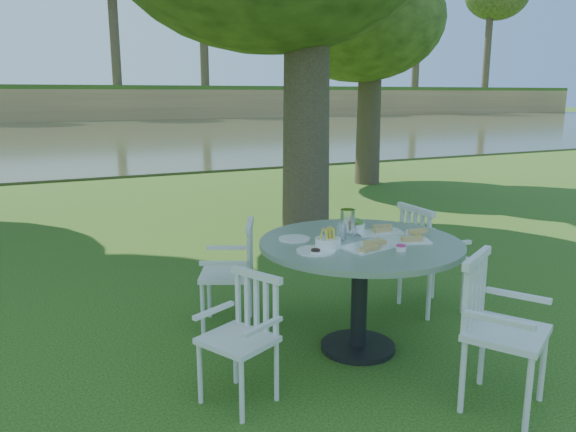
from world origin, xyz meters
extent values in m
plane|color=#1C3F0D|center=(0.00, 0.00, 0.00)|extent=(140.00, 140.00, 0.00)
cylinder|color=black|center=(0.11, -0.79, 0.02)|extent=(0.56, 0.56, 0.04)
cylinder|color=black|center=(0.11, -0.79, 0.42)|extent=(0.12, 0.12, 0.77)
cylinder|color=slate|center=(0.11, -0.79, 0.83)|extent=(1.48, 1.48, 0.04)
cylinder|color=silver|center=(1.33, -0.59, 0.23)|extent=(0.04, 0.04, 0.47)
cylinder|color=silver|center=(1.34, -0.17, 0.23)|extent=(0.04, 0.04, 0.47)
cylinder|color=silver|center=(0.96, -0.58, 0.23)|extent=(0.04, 0.04, 0.47)
cylinder|color=silver|center=(0.97, -0.16, 0.23)|extent=(0.04, 0.04, 0.47)
cube|color=silver|center=(1.15, -0.37, 0.49)|extent=(0.45, 0.49, 0.04)
cube|color=silver|center=(0.94, -0.37, 0.71)|extent=(0.05, 0.48, 0.48)
cylinder|color=silver|center=(-0.71, 0.30, 0.22)|extent=(0.04, 0.04, 0.44)
cylinder|color=silver|center=(-0.88, -0.05, 0.22)|extent=(0.04, 0.04, 0.44)
cylinder|color=silver|center=(-0.39, 0.15, 0.22)|extent=(0.04, 0.04, 0.44)
cylinder|color=silver|center=(-0.56, -0.21, 0.22)|extent=(0.04, 0.04, 0.44)
cube|color=silver|center=(-0.63, 0.05, 0.46)|extent=(0.56, 0.58, 0.04)
cube|color=silver|center=(-0.46, -0.04, 0.66)|extent=(0.23, 0.42, 0.45)
cylinder|color=silver|center=(-1.19, -1.01, 0.20)|extent=(0.03, 0.03, 0.40)
cylinder|color=silver|center=(-1.04, -1.33, 0.20)|extent=(0.03, 0.03, 0.40)
cylinder|color=silver|center=(-0.90, -0.87, 0.20)|extent=(0.03, 0.03, 0.40)
cylinder|color=silver|center=(-0.75, -1.19, 0.20)|extent=(0.03, 0.03, 0.40)
cube|color=silver|center=(-0.97, -1.10, 0.42)|extent=(0.51, 0.53, 0.04)
cube|color=silver|center=(-0.81, -1.02, 0.60)|extent=(0.21, 0.38, 0.41)
cylinder|color=silver|center=(0.39, -2.12, 0.23)|extent=(0.04, 0.04, 0.47)
cylinder|color=silver|center=(0.75, -1.91, 0.23)|extent=(0.04, 0.04, 0.47)
cylinder|color=silver|center=(0.20, -1.80, 0.23)|extent=(0.04, 0.04, 0.47)
cylinder|color=silver|center=(0.56, -1.59, 0.23)|extent=(0.04, 0.04, 0.47)
cube|color=silver|center=(0.48, -1.85, 0.49)|extent=(0.63, 0.61, 0.04)
cube|color=silver|center=(0.37, -1.68, 0.70)|extent=(0.43, 0.27, 0.48)
cube|color=white|center=(0.07, -0.96, 0.86)|extent=(0.44, 0.32, 0.01)
cube|color=white|center=(0.39, -0.94, 0.86)|extent=(0.40, 0.32, 0.01)
cube|color=white|center=(0.36, -0.66, 0.86)|extent=(0.40, 0.28, 0.01)
cylinder|color=white|center=(-0.32, -0.90, 0.85)|extent=(0.27, 0.27, 0.01)
cylinder|color=white|center=(-0.31, -0.54, 0.85)|extent=(0.23, 0.23, 0.01)
cylinder|color=white|center=(-0.20, -0.85, 0.88)|extent=(0.18, 0.18, 0.07)
cylinder|color=white|center=(0.21, -0.52, 0.88)|extent=(0.20, 0.20, 0.07)
cylinder|color=silver|center=(0.07, -0.67, 0.96)|extent=(0.11, 0.11, 0.22)
cylinder|color=white|center=(0.15, -0.60, 0.95)|extent=(0.07, 0.07, 0.20)
cylinder|color=white|center=(0.00, -0.71, 0.90)|extent=(0.06, 0.06, 0.10)
cylinder|color=white|center=(-0.03, -0.72, 0.90)|extent=(0.06, 0.06, 0.11)
cylinder|color=white|center=(0.21, -1.13, 0.86)|extent=(0.07, 0.07, 0.03)
cylinder|color=white|center=(0.50, -0.96, 0.86)|extent=(0.07, 0.07, 0.03)
cylinder|color=white|center=(0.53, -0.83, 0.86)|extent=(0.08, 0.08, 0.03)
cylinder|color=white|center=(-0.37, -0.98, 0.86)|extent=(0.07, 0.07, 0.03)
ellipsoid|color=#233611|center=(4.70, 6.00, 3.35)|extent=(3.58, 3.58, 2.50)
cube|color=#333720|center=(0.00, 23.00, 0.00)|extent=(100.00, 28.00, 0.12)
cube|color=#9B7948|center=(0.00, 38.50, 1.10)|extent=(100.00, 3.00, 2.20)
cube|color=#1C3F0D|center=(0.00, 46.00, 2.35)|extent=(100.00, 18.00, 0.30)
cylinder|color=black|center=(14.00, 40.50, 8.70)|extent=(0.70, 0.70, 13.00)
cylinder|color=black|center=(23.00, 40.50, 8.70)|extent=(0.70, 0.70, 13.00)
cylinder|color=black|center=(32.00, 40.50, 8.70)|extent=(0.70, 0.70, 13.00)
cylinder|color=black|center=(41.00, 40.50, 8.70)|extent=(0.70, 0.70, 13.00)
camera|label=1|loc=(-2.08, -4.12, 1.90)|focal=35.00mm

